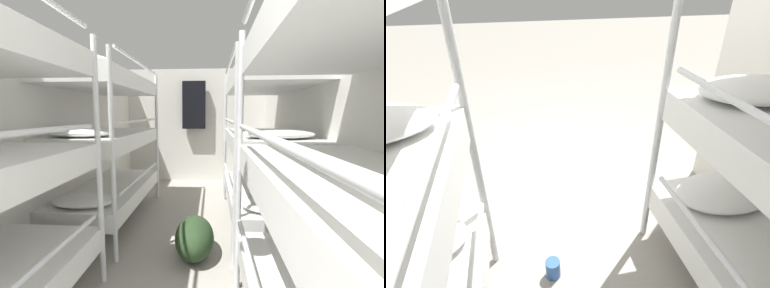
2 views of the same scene
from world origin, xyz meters
TOP-DOWN VIEW (x-y plane):
  - ground_plane at (0.00, 0.00)m, footprint 20.00×20.00m
  - tin_can at (0.17, 0.78)m, footprint 0.09×0.09m

SIDE VIEW (x-z plane):
  - ground_plane at x=0.00m, z-range 0.00..0.00m
  - tin_can at x=0.17m, z-range 0.00..0.13m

